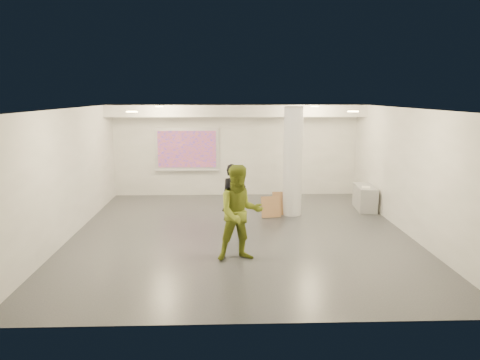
{
  "coord_description": "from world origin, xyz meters",
  "views": [
    {
      "loc": [
        -0.4,
        -10.86,
        3.31
      ],
      "look_at": [
        0.0,
        0.4,
        1.25
      ],
      "focal_mm": 35.0,
      "sensor_mm": 36.0,
      "label": 1
    }
  ],
  "objects_px": {
    "column": "(293,162)",
    "credenza": "(365,198)",
    "projection_screen": "(187,150)",
    "woman": "(234,198)",
    "man": "(240,213)"
  },
  "relations": [
    {
      "from": "credenza",
      "to": "woman",
      "type": "xyz_separation_m",
      "value": [
        -3.88,
        -2.09,
        0.48
      ]
    },
    {
      "from": "column",
      "to": "credenza",
      "type": "xyz_separation_m",
      "value": [
        2.22,
        0.52,
        -1.15
      ]
    },
    {
      "from": "man",
      "to": "projection_screen",
      "type": "bearing_deg",
      "value": 92.52
    },
    {
      "from": "column",
      "to": "credenza",
      "type": "relative_size",
      "value": 2.52
    },
    {
      "from": "column",
      "to": "credenza",
      "type": "bearing_deg",
      "value": 13.28
    },
    {
      "from": "column",
      "to": "man",
      "type": "distance_m",
      "value": 3.93
    },
    {
      "from": "column",
      "to": "man",
      "type": "height_order",
      "value": "column"
    },
    {
      "from": "projection_screen",
      "to": "woman",
      "type": "distance_m",
      "value": 4.52
    },
    {
      "from": "credenza",
      "to": "woman",
      "type": "distance_m",
      "value": 4.43
    },
    {
      "from": "projection_screen",
      "to": "credenza",
      "type": "height_order",
      "value": "projection_screen"
    },
    {
      "from": "projection_screen",
      "to": "woman",
      "type": "xyz_separation_m",
      "value": [
        1.44,
        -4.22,
        -0.7
      ]
    },
    {
      "from": "column",
      "to": "projection_screen",
      "type": "height_order",
      "value": "column"
    },
    {
      "from": "column",
      "to": "man",
      "type": "xyz_separation_m",
      "value": [
        -1.57,
        -3.57,
        -0.53
      ]
    },
    {
      "from": "column",
      "to": "credenza",
      "type": "height_order",
      "value": "column"
    },
    {
      "from": "credenza",
      "to": "woman",
      "type": "height_order",
      "value": "woman"
    }
  ]
}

